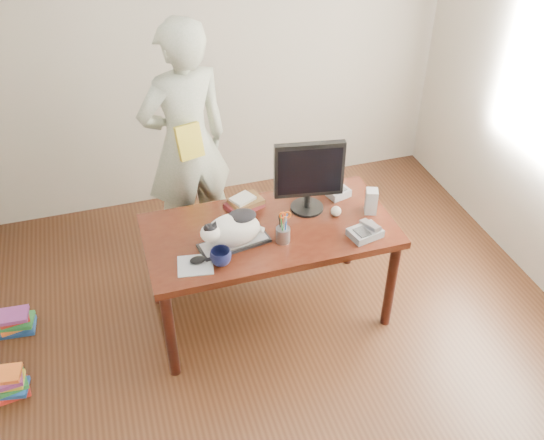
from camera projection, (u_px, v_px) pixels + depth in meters
The scene contains 18 objects.
room at pixel (304, 203), 3.06m from camera, with size 4.50×4.50×4.50m.
desk at pixel (266, 239), 4.03m from camera, with size 1.60×0.80×0.75m.
keyboard at pixel (234, 243), 3.74m from camera, with size 0.46×0.24×0.03m.
cat at pixel (232, 229), 3.66m from camera, with size 0.43×0.27×0.24m.
monitor at pixel (309, 174), 3.86m from camera, with size 0.45×0.25×0.51m.
pen_cup at pixel (283, 233), 3.74m from camera, with size 0.10×0.10×0.23m.
mousepad at pixel (195, 265), 3.59m from camera, with size 0.24×0.22×0.00m.
mouse at pixel (198, 260), 3.60m from camera, with size 0.10×0.08×0.04m.
coffee_mug at pixel (221, 257), 3.57m from camera, with size 0.13×0.13×0.10m, color black.
phone at pixel (366, 232), 3.80m from camera, with size 0.22×0.20×0.09m.
speaker at pixel (371, 201), 3.97m from camera, with size 0.10×0.11×0.17m.
baseball at pixel (336, 211), 3.97m from camera, with size 0.07×0.07×0.07m.
book_stack at pixel (245, 203), 4.04m from camera, with size 0.28×0.24×0.09m.
calculator at pixel (335, 190), 4.18m from camera, with size 0.19×0.22×0.06m.
person at pixel (186, 145), 4.37m from camera, with size 0.68×0.45×1.87m, color silver.
held_book at pixel (189, 142), 4.17m from camera, with size 0.20×0.15×0.25m.
book_pile_a at pixel (7, 384), 3.71m from camera, with size 0.27×0.22×0.18m.
book_pile_b at pixel (15, 322), 4.15m from camera, with size 0.26×0.20×0.15m.
Camera 1 is at (-0.89, -2.34, 3.12)m, focal length 40.00 mm.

